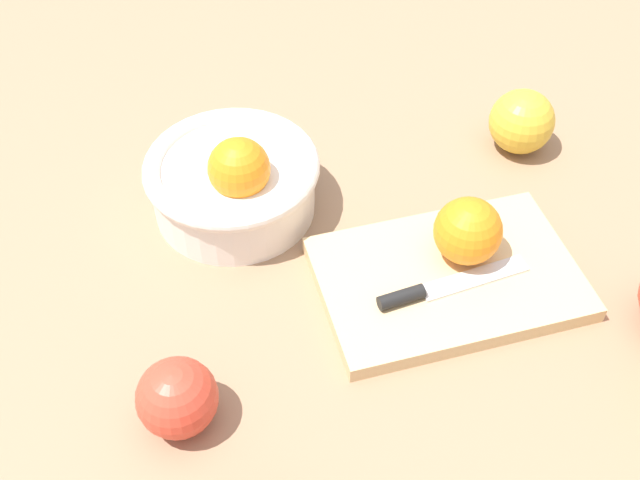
{
  "coord_description": "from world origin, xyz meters",
  "views": [
    {
      "loc": [
        -0.18,
        -0.44,
        0.59
      ],
      "look_at": [
        -0.05,
        0.05,
        0.04
      ],
      "focal_mm": 43.52,
      "sensor_mm": 36.0,
      "label": 1
    }
  ],
  "objects_px": {
    "knife": "(433,289)",
    "apple_front_left_2": "(177,398)",
    "cutting_board": "(449,282)",
    "bowl": "(234,181)",
    "apple_back_right": "(522,122)",
    "orange_on_board": "(468,231)"
  },
  "relations": [
    {
      "from": "bowl",
      "to": "apple_front_left_2",
      "type": "height_order",
      "value": "bowl"
    },
    {
      "from": "bowl",
      "to": "cutting_board",
      "type": "bearing_deg",
      "value": -41.94
    },
    {
      "from": "bowl",
      "to": "apple_front_left_2",
      "type": "distance_m",
      "value": 0.26
    },
    {
      "from": "knife",
      "to": "apple_back_right",
      "type": "xyz_separation_m",
      "value": [
        0.18,
        0.19,
        0.01
      ]
    },
    {
      "from": "apple_back_right",
      "to": "bowl",
      "type": "bearing_deg",
      "value": -177.0
    },
    {
      "from": "bowl",
      "to": "cutting_board",
      "type": "distance_m",
      "value": 0.24
    },
    {
      "from": "bowl",
      "to": "orange_on_board",
      "type": "bearing_deg",
      "value": -34.24
    },
    {
      "from": "cutting_board",
      "to": "orange_on_board",
      "type": "xyz_separation_m",
      "value": [
        0.02,
        0.02,
        0.04
      ]
    },
    {
      "from": "apple_front_left_2",
      "to": "orange_on_board",
      "type": "bearing_deg",
      "value": 18.88
    },
    {
      "from": "cutting_board",
      "to": "bowl",
      "type": "bearing_deg",
      "value": 138.06
    },
    {
      "from": "bowl",
      "to": "orange_on_board",
      "type": "height_order",
      "value": "bowl"
    },
    {
      "from": "cutting_board",
      "to": "apple_front_left_2",
      "type": "height_order",
      "value": "apple_front_left_2"
    },
    {
      "from": "orange_on_board",
      "to": "knife",
      "type": "bearing_deg",
      "value": -140.95
    },
    {
      "from": "cutting_board",
      "to": "apple_back_right",
      "type": "distance_m",
      "value": 0.24
    },
    {
      "from": "knife",
      "to": "apple_front_left_2",
      "type": "distance_m",
      "value": 0.26
    },
    {
      "from": "apple_front_left_2",
      "to": "knife",
      "type": "bearing_deg",
      "value": 14.29
    },
    {
      "from": "cutting_board",
      "to": "knife",
      "type": "relative_size",
      "value": 1.6
    },
    {
      "from": "knife",
      "to": "apple_front_left_2",
      "type": "relative_size",
      "value": 2.28
    },
    {
      "from": "bowl",
      "to": "apple_front_left_2",
      "type": "bearing_deg",
      "value": -111.09
    },
    {
      "from": "orange_on_board",
      "to": "knife",
      "type": "height_order",
      "value": "orange_on_board"
    },
    {
      "from": "knife",
      "to": "bowl",
      "type": "bearing_deg",
      "value": 131.74
    },
    {
      "from": "apple_back_right",
      "to": "orange_on_board",
      "type": "bearing_deg",
      "value": -130.12
    }
  ]
}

